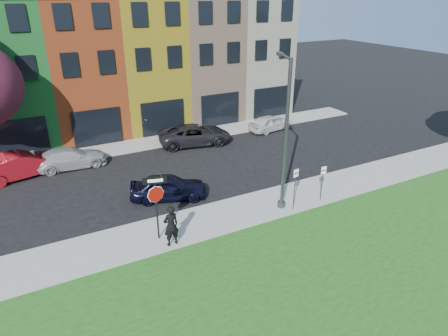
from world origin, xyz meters
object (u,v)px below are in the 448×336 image
sedan_near (168,187)px  man (171,226)px  stop_sign (156,195)px  street_lamp (285,136)px

sedan_near → man: bearing=-179.4°
stop_sign → street_lamp: bearing=15.3°
man → sedan_near: 4.60m
man → sedan_near: man is taller
sedan_near → street_lamp: size_ratio=0.58×
man → street_lamp: size_ratio=0.25×
man → street_lamp: (6.39, 0.70, 2.89)m
stop_sign → street_lamp: (6.75, -0.04, 1.65)m
street_lamp → man: bearing=-152.0°
street_lamp → sedan_near: bearing=165.2°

